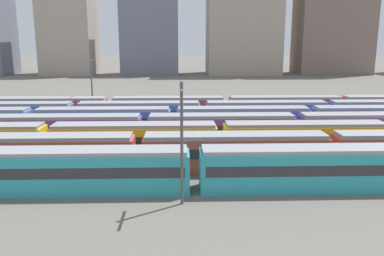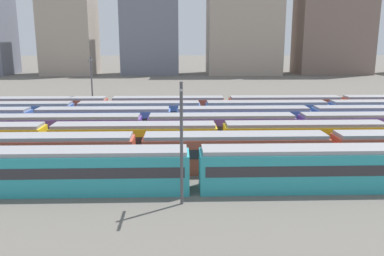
{
  "view_description": "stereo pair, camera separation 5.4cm",
  "coord_description": "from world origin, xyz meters",
  "px_view_note": "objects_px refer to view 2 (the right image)",
  "views": [
    {
      "loc": [
        21.79,
        -32.18,
        12.61
      ],
      "look_at": [
        23.34,
        15.6,
        2.04
      ],
      "focal_mm": 37.13,
      "sensor_mm": 36.0,
      "label": 1
    },
    {
      "loc": [
        21.84,
        -32.18,
        12.61
      ],
      "look_at": [
        23.34,
        15.6,
        2.04
      ],
      "focal_mm": 37.13,
      "sensor_mm": 36.0,
      "label": 2
    }
  ],
  "objects_px": {
    "train_track_1": "(330,151)",
    "train_track_6": "(284,108)",
    "train_track_2": "(135,140)",
    "train_track_3": "(145,129)",
    "catenary_pole_1": "(92,84)",
    "train_track_5": "(266,113)",
    "train_track_0": "(304,168)",
    "catenary_pole_2": "(182,138)",
    "train_track_4": "(311,120)"
  },
  "relations": [
    {
      "from": "train_track_0",
      "to": "catenary_pole_2",
      "type": "height_order",
      "value": "catenary_pole_2"
    },
    {
      "from": "train_track_3",
      "to": "train_track_4",
      "type": "distance_m",
      "value": 22.98
    },
    {
      "from": "train_track_2",
      "to": "train_track_5",
      "type": "height_order",
      "value": "same"
    },
    {
      "from": "train_track_3",
      "to": "catenary_pole_1",
      "type": "height_order",
      "value": "catenary_pole_1"
    },
    {
      "from": "train_track_0",
      "to": "train_track_6",
      "type": "relative_size",
      "value": 1.0
    },
    {
      "from": "train_track_0",
      "to": "train_track_3",
      "type": "bearing_deg",
      "value": 133.84
    },
    {
      "from": "train_track_1",
      "to": "train_track_5",
      "type": "relative_size",
      "value": 1.2
    },
    {
      "from": "catenary_pole_1",
      "to": "train_track_2",
      "type": "bearing_deg",
      "value": -68.06
    },
    {
      "from": "train_track_5",
      "to": "catenary_pole_2",
      "type": "height_order",
      "value": "catenary_pole_2"
    },
    {
      "from": "train_track_4",
      "to": "catenary_pole_2",
      "type": "height_order",
      "value": "catenary_pole_2"
    },
    {
      "from": "train_track_5",
      "to": "catenary_pole_1",
      "type": "xyz_separation_m",
      "value": [
        -27.51,
        8.28,
        3.67
      ]
    },
    {
      "from": "catenary_pole_1",
      "to": "train_track_4",
      "type": "bearing_deg",
      "value": -22.43
    },
    {
      "from": "train_track_2",
      "to": "train_track_3",
      "type": "bearing_deg",
      "value": 82.75
    },
    {
      "from": "train_track_2",
      "to": "train_track_5",
      "type": "bearing_deg",
      "value": 41.08
    },
    {
      "from": "train_track_5",
      "to": "train_track_6",
      "type": "xyz_separation_m",
      "value": [
        4.16,
        5.2,
        0.0
      ]
    },
    {
      "from": "train_track_0",
      "to": "train_track_6",
      "type": "xyz_separation_m",
      "value": [
        6.41,
        31.2,
        0.0
      ]
    },
    {
      "from": "train_track_2",
      "to": "train_track_6",
      "type": "distance_m",
      "value": 30.32
    },
    {
      "from": "train_track_3",
      "to": "train_track_5",
      "type": "relative_size",
      "value": 0.8
    },
    {
      "from": "train_track_4",
      "to": "catenary_pole_1",
      "type": "xyz_separation_m",
      "value": [
        -32.66,
        13.48,
        3.67
      ]
    },
    {
      "from": "train_track_4",
      "to": "catenary_pole_1",
      "type": "bearing_deg",
      "value": 157.57
    },
    {
      "from": "train_track_1",
      "to": "catenary_pole_1",
      "type": "relative_size",
      "value": 11.2
    },
    {
      "from": "train_track_3",
      "to": "train_track_6",
      "type": "xyz_separation_m",
      "value": [
        21.39,
        15.6,
        0.0
      ]
    },
    {
      "from": "train_track_3",
      "to": "train_track_5",
      "type": "height_order",
      "value": "same"
    },
    {
      "from": "train_track_2",
      "to": "train_track_3",
      "type": "height_order",
      "value": "same"
    },
    {
      "from": "train_track_5",
      "to": "train_track_6",
      "type": "height_order",
      "value": "same"
    },
    {
      "from": "train_track_0",
      "to": "train_track_6",
      "type": "bearing_deg",
      "value": 78.38
    },
    {
      "from": "train_track_3",
      "to": "train_track_6",
      "type": "relative_size",
      "value": 0.8
    },
    {
      "from": "train_track_0",
      "to": "train_track_1",
      "type": "relative_size",
      "value": 0.83
    },
    {
      "from": "train_track_1",
      "to": "train_track_3",
      "type": "bearing_deg",
      "value": 151.54
    },
    {
      "from": "train_track_2",
      "to": "train_track_6",
      "type": "height_order",
      "value": "same"
    },
    {
      "from": "train_track_2",
      "to": "catenary_pole_1",
      "type": "xyz_separation_m",
      "value": [
        -9.62,
        23.88,
        3.67
      ]
    },
    {
      "from": "train_track_0",
      "to": "train_track_4",
      "type": "distance_m",
      "value": 22.08
    },
    {
      "from": "catenary_pole_2",
      "to": "train_track_3",
      "type": "bearing_deg",
      "value": 103.51
    },
    {
      "from": "train_track_1",
      "to": "train_track_6",
      "type": "distance_m",
      "value": 26.09
    },
    {
      "from": "catenary_pole_1",
      "to": "catenary_pole_2",
      "type": "distance_m",
      "value": 39.96
    },
    {
      "from": "train_track_5",
      "to": "catenary_pole_2",
      "type": "distance_m",
      "value": 31.77
    },
    {
      "from": "train_track_0",
      "to": "train_track_6",
      "type": "height_order",
      "value": "same"
    },
    {
      "from": "train_track_2",
      "to": "train_track_3",
      "type": "xyz_separation_m",
      "value": [
        0.66,
        5.2,
        0.0
      ]
    },
    {
      "from": "train_track_3",
      "to": "catenary_pole_2",
      "type": "height_order",
      "value": "catenary_pole_2"
    },
    {
      "from": "train_track_1",
      "to": "catenary_pole_2",
      "type": "xyz_separation_m",
      "value": [
        -14.74,
        -8.07,
        3.46
      ]
    },
    {
      "from": "train_track_1",
      "to": "train_track_6",
      "type": "height_order",
      "value": "same"
    },
    {
      "from": "train_track_1",
      "to": "train_track_3",
      "type": "relative_size",
      "value": 1.51
    },
    {
      "from": "train_track_2",
      "to": "train_track_6",
      "type": "bearing_deg",
      "value": 43.32
    },
    {
      "from": "train_track_2",
      "to": "catenary_pole_1",
      "type": "height_order",
      "value": "catenary_pole_1"
    },
    {
      "from": "train_track_3",
      "to": "train_track_5",
      "type": "distance_m",
      "value": 20.13
    },
    {
      "from": "catenary_pole_2",
      "to": "train_track_2",
      "type": "bearing_deg",
      "value": 111.02
    },
    {
      "from": "train_track_0",
      "to": "train_track_5",
      "type": "xyz_separation_m",
      "value": [
        2.25,
        26.0,
        0.0
      ]
    },
    {
      "from": "train_track_2",
      "to": "catenary_pole_2",
      "type": "height_order",
      "value": "catenary_pole_2"
    },
    {
      "from": "train_track_5",
      "to": "train_track_6",
      "type": "bearing_deg",
      "value": 51.32
    },
    {
      "from": "train_track_0",
      "to": "catenary_pole_1",
      "type": "height_order",
      "value": "catenary_pole_1"
    }
  ]
}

